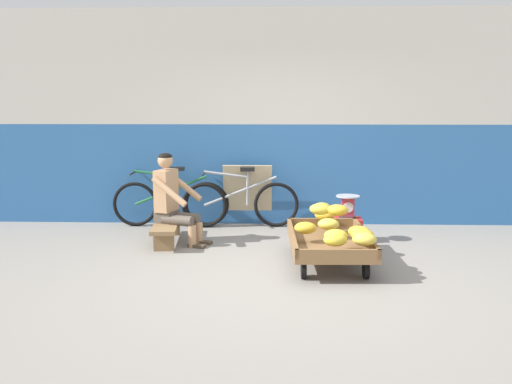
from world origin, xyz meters
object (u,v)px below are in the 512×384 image
Objects in this scene: sign_board at (248,195)px; weighing_scale at (348,206)px; low_bench at (167,227)px; plastic_crate at (347,230)px; bicycle_near_left at (171,202)px; banana_cart at (329,243)px; vendor_seated at (173,199)px; bicycle_far_left at (240,203)px; shopping_bag at (350,241)px.

weighing_scale is at bearing -34.89° from sign_board.
low_bench is 1.27× the size of sign_board.
weighing_scale is (0.00, -0.00, 0.30)m from plastic_crate.
weighing_scale is 1.61m from sign_board.
weighing_scale reaches higher than low_bench.
sign_board is at bearing 8.13° from bicycle_near_left.
banana_cart is at bearing -23.68° from low_bench.
weighing_scale is 0.18× the size of bicycle_near_left.
banana_cart is 2.14m from low_bench.
low_bench is 0.68× the size of bicycle_near_left.
plastic_crate is 1.63m from sign_board.
vendor_seated is 1.22m from bicycle_far_left.
vendor_seated is at bearing -175.58° from plastic_crate.
plastic_crate is (2.29, 0.14, -0.05)m from low_bench.
vendor_seated is 2.24m from shopping_bag.
bicycle_far_left reaches higher than weighing_scale.
bicycle_near_left is at bearing 102.47° from vendor_seated.
banana_cart reaches higher than plastic_crate.
sign_board reaches higher than plastic_crate.
shopping_bag is at bearing -47.43° from sign_board.
plastic_crate is at bearing -34.85° from sign_board.
sign_board is 1.93m from shopping_bag.
banana_cart is 2.16m from sign_board.
plastic_crate is 0.48m from shopping_bag.
vendor_seated is (0.08, -0.03, 0.37)m from low_bench.
plastic_crate reaches higher than shopping_bag.
weighing_scale reaches higher than plastic_crate.
vendor_seated is 1.41m from sign_board.
plastic_crate is 1.20× the size of weighing_scale.
bicycle_far_left reaches higher than low_bench.
bicycle_near_left is 1.88× the size of sign_board.
sign_board is (0.10, 0.19, 0.09)m from bicycle_far_left.
vendor_seated is at bearing -129.22° from sign_board.
plastic_crate is at bearing 4.42° from vendor_seated.
bicycle_near_left is (-2.41, 0.76, -0.10)m from weighing_scale.
shopping_bag is at bearing -27.59° from bicycle_near_left.
low_bench is 4.67× the size of shopping_bag.
plastic_crate is at bearing 86.31° from shopping_bag.
plastic_crate is 0.22× the size of bicycle_near_left.
shopping_bag is at bearing -93.70° from weighing_scale.
vendor_seated reaches higher than banana_cart.
sign_board is (0.97, 1.06, 0.24)m from low_bench.
weighing_scale is at bearing -17.55° from bicycle_near_left.
sign_board is at bearing 145.11° from weighing_scale.
shopping_bag is (-0.03, -0.48, -0.33)m from weighing_scale.
bicycle_near_left is at bearing 162.45° from weighing_scale.
sign_board reaches higher than bicycle_far_left.
banana_cart is 4.87× the size of weighing_scale.
shopping_bag is (2.18, -0.31, -0.45)m from vendor_seated.
banana_cart is at bearing -108.50° from weighing_scale.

